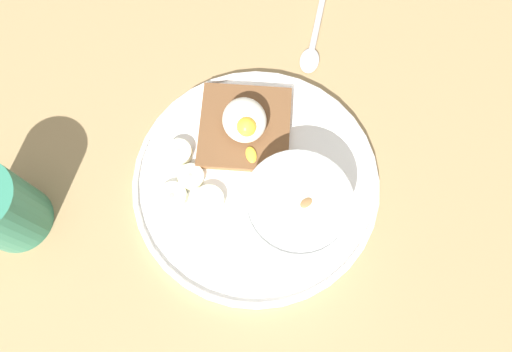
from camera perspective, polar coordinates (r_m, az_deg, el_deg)
The scene contains 10 objects.
ground_plane at distance 58.73cm, azimuth 0.00°, elevation -1.21°, with size 120.00×120.00×2.00cm, color #9A7E54.
plate at distance 57.01cm, azimuth 0.00°, elevation -0.69°, with size 28.22×28.22×1.60cm.
oatmeal_bowl at distance 52.83cm, azimuth 4.66°, elevation -3.77°, with size 11.46×11.46×6.09cm.
toast_slice at distance 58.30cm, azimuth -1.05°, elevation 5.59°, with size 12.85×12.85×1.46cm.
poached_egg at distance 56.16cm, azimuth -1.05°, elevation 6.34°, with size 7.50×4.98×3.53cm.
banana_slice_front at distance 56.84cm, azimuth -7.48°, elevation -0.09°, with size 3.03×3.14×1.47cm.
banana_slice_left at distance 57.98cm, azimuth -8.80°, elevation 2.65°, with size 4.33×4.35×1.35cm.
banana_slice_back at distance 55.81cm, azimuth -5.40°, elevation -2.82°, with size 4.62×4.61×1.25cm.
banana_slice_right at distance 56.66cm, azimuth -9.61°, elevation -1.95°, with size 4.40×4.36×1.20cm.
spoon at distance 65.97cm, azimuth 6.62°, elevation 15.12°, with size 12.33×6.69×0.80cm.
Camera 1 is at (-16.68, 3.44, 57.20)cm, focal length 35.00 mm.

